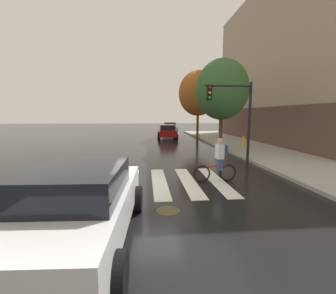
{
  "coord_description": "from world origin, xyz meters",
  "views": [
    {
      "loc": [
        -0.08,
        -8.52,
        2.57
      ],
      "look_at": [
        0.84,
        1.03,
        1.21
      ],
      "focal_mm": 24.6,
      "sensor_mm": 36.0,
      "label": 1
    }
  ],
  "objects_px": {
    "manhole_cover": "(168,211)",
    "sedan_mid": "(167,131)",
    "street_tree_near": "(222,90)",
    "sedan_far": "(170,127)",
    "fire_hydrant": "(244,141)",
    "street_tree_mid": "(198,93)",
    "traffic_light_near": "(234,109)",
    "cyclist": "(219,160)",
    "sedan_near": "(81,204)"
  },
  "relations": [
    {
      "from": "sedan_far",
      "to": "street_tree_near",
      "type": "distance_m",
      "value": 18.13
    },
    {
      "from": "cyclist",
      "to": "sedan_far",
      "type": "bearing_deg",
      "value": 88.47
    },
    {
      "from": "sedan_far",
      "to": "street_tree_mid",
      "type": "xyz_separation_m",
      "value": [
        1.85,
        -9.92,
        3.93
      ]
    },
    {
      "from": "sedan_mid",
      "to": "traffic_light_near",
      "type": "xyz_separation_m",
      "value": [
        2.25,
        -13.0,
        2.09
      ]
    },
    {
      "from": "fire_hydrant",
      "to": "street_tree_near",
      "type": "relative_size",
      "value": 0.12
    },
    {
      "from": "sedan_mid",
      "to": "street_tree_mid",
      "type": "distance_m",
      "value": 5.11
    },
    {
      "from": "sedan_mid",
      "to": "fire_hydrant",
      "type": "xyz_separation_m",
      "value": [
        5.16,
        -7.75,
        -0.24
      ]
    },
    {
      "from": "sedan_near",
      "to": "sedan_far",
      "type": "distance_m",
      "value": 29.01
    },
    {
      "from": "sedan_near",
      "to": "fire_hydrant",
      "type": "xyz_separation_m",
      "value": [
        8.74,
        12.32,
        -0.29
      ]
    },
    {
      "from": "manhole_cover",
      "to": "sedan_near",
      "type": "distance_m",
      "value": 2.46
    },
    {
      "from": "sedan_far",
      "to": "fire_hydrant",
      "type": "bearing_deg",
      "value": -76.11
    },
    {
      "from": "fire_hydrant",
      "to": "street_tree_mid",
      "type": "distance_m",
      "value": 7.91
    },
    {
      "from": "manhole_cover",
      "to": "sedan_far",
      "type": "distance_m",
      "value": 27.4
    },
    {
      "from": "sedan_mid",
      "to": "street_tree_mid",
      "type": "height_order",
      "value": "street_tree_mid"
    },
    {
      "from": "manhole_cover",
      "to": "sedan_mid",
      "type": "bearing_deg",
      "value": 84.76
    },
    {
      "from": "cyclist",
      "to": "traffic_light_near",
      "type": "relative_size",
      "value": 0.41
    },
    {
      "from": "sedan_far",
      "to": "manhole_cover",
      "type": "bearing_deg",
      "value": -95.96
    },
    {
      "from": "sedan_far",
      "to": "cyclist",
      "type": "relative_size",
      "value": 2.51
    },
    {
      "from": "cyclist",
      "to": "fire_hydrant",
      "type": "distance_m",
      "value": 9.63
    },
    {
      "from": "street_tree_near",
      "to": "sedan_far",
      "type": "bearing_deg",
      "value": 95.53
    },
    {
      "from": "traffic_light_near",
      "to": "fire_hydrant",
      "type": "height_order",
      "value": "traffic_light_near"
    },
    {
      "from": "street_tree_mid",
      "to": "fire_hydrant",
      "type": "bearing_deg",
      "value": -71.17
    },
    {
      "from": "cyclist",
      "to": "street_tree_mid",
      "type": "distance_m",
      "value": 15.48
    },
    {
      "from": "fire_hydrant",
      "to": "sedan_near",
      "type": "bearing_deg",
      "value": -125.34
    },
    {
      "from": "traffic_light_near",
      "to": "fire_hydrant",
      "type": "distance_m",
      "value": 6.44
    },
    {
      "from": "sedan_far",
      "to": "traffic_light_near",
      "type": "relative_size",
      "value": 1.02
    },
    {
      "from": "manhole_cover",
      "to": "cyclist",
      "type": "xyz_separation_m",
      "value": [
        2.19,
        2.54,
        0.84
      ]
    },
    {
      "from": "sedan_near",
      "to": "sedan_far",
      "type": "bearing_deg",
      "value": 80.66
    },
    {
      "from": "street_tree_mid",
      "to": "cyclist",
      "type": "bearing_deg",
      "value": -99.65
    },
    {
      "from": "sedan_mid",
      "to": "street_tree_near",
      "type": "distance_m",
      "value": 10.2
    },
    {
      "from": "manhole_cover",
      "to": "sedan_near",
      "type": "bearing_deg",
      "value": -143.43
    },
    {
      "from": "fire_hydrant",
      "to": "street_tree_mid",
      "type": "xyz_separation_m",
      "value": [
        -2.17,
        6.38,
        4.15
      ]
    },
    {
      "from": "sedan_near",
      "to": "fire_hydrant",
      "type": "relative_size",
      "value": 6.02
    },
    {
      "from": "fire_hydrant",
      "to": "street_tree_near",
      "type": "xyz_separation_m",
      "value": [
        -2.31,
        -1.42,
        3.69
      ]
    },
    {
      "from": "sedan_mid",
      "to": "cyclist",
      "type": "relative_size",
      "value": 2.56
    },
    {
      "from": "sedan_far",
      "to": "cyclist",
      "type": "bearing_deg",
      "value": -91.53
    },
    {
      "from": "manhole_cover",
      "to": "street_tree_mid",
      "type": "relative_size",
      "value": 0.09
    },
    {
      "from": "manhole_cover",
      "to": "fire_hydrant",
      "type": "distance_m",
      "value": 12.93
    },
    {
      "from": "cyclist",
      "to": "traffic_light_near",
      "type": "distance_m",
      "value": 4.14
    },
    {
      "from": "sedan_mid",
      "to": "fire_hydrant",
      "type": "bearing_deg",
      "value": -56.34
    },
    {
      "from": "sedan_near",
      "to": "street_tree_near",
      "type": "bearing_deg",
      "value": 59.49
    },
    {
      "from": "sedan_near",
      "to": "traffic_light_near",
      "type": "bearing_deg",
      "value": 50.5
    },
    {
      "from": "sedan_mid",
      "to": "sedan_far",
      "type": "relative_size",
      "value": 1.02
    },
    {
      "from": "sedan_far",
      "to": "street_tree_near",
      "type": "height_order",
      "value": "street_tree_near"
    },
    {
      "from": "sedan_near",
      "to": "sedan_mid",
      "type": "height_order",
      "value": "sedan_near"
    },
    {
      "from": "sedan_near",
      "to": "sedan_far",
      "type": "height_order",
      "value": "sedan_near"
    },
    {
      "from": "manhole_cover",
      "to": "street_tree_near",
      "type": "xyz_separation_m",
      "value": [
        4.56,
        9.52,
        4.22
      ]
    },
    {
      "from": "manhole_cover",
      "to": "sedan_far",
      "type": "bearing_deg",
      "value": 84.04
    },
    {
      "from": "manhole_cover",
      "to": "sedan_near",
      "type": "xyz_separation_m",
      "value": [
        -1.86,
        -1.38,
        0.82
      ]
    },
    {
      "from": "sedan_far",
      "to": "street_tree_near",
      "type": "relative_size",
      "value": 0.69
    }
  ]
}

